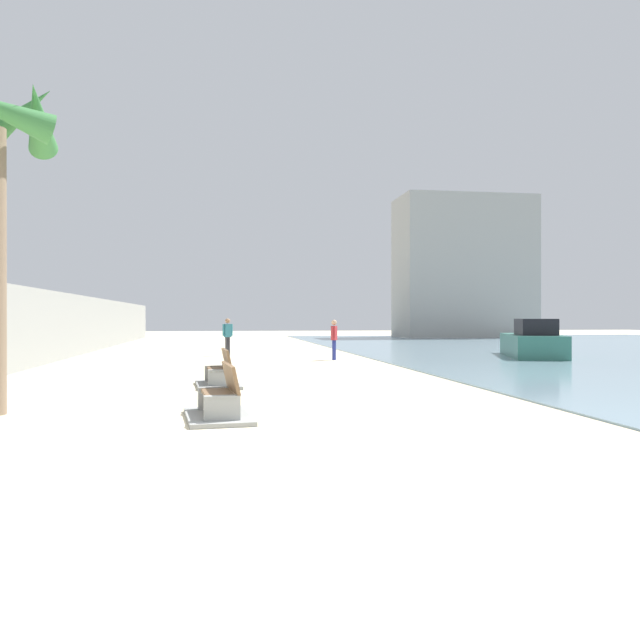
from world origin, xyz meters
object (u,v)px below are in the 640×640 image
(bench_near, at_px, (219,406))
(bench_far, at_px, (219,377))
(boat_outer, at_px, (533,342))
(person_standing, at_px, (228,334))
(person_walking, at_px, (334,337))

(bench_near, relative_size, bench_far, 1.01)
(bench_far, distance_m, boat_outer, 17.37)
(bench_near, xyz_separation_m, boat_outer, (14.05, 15.72, 0.46))
(person_standing, bearing_deg, person_walking, -41.41)
(bench_far, height_order, person_walking, person_walking)
(person_standing, bearing_deg, bench_far, -91.75)
(boat_outer, bearing_deg, person_walking, -177.95)
(bench_near, distance_m, boat_outer, 21.08)
(bench_near, height_order, boat_outer, boat_outer)
(person_walking, distance_m, person_standing, 5.91)
(person_standing, xyz_separation_m, boat_outer, (13.62, -3.58, -0.35))
(bench_near, bearing_deg, person_standing, 88.75)
(bench_near, bearing_deg, person_walking, 72.49)
(person_standing, bearing_deg, bench_near, -91.25)
(bench_far, relative_size, person_standing, 1.23)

